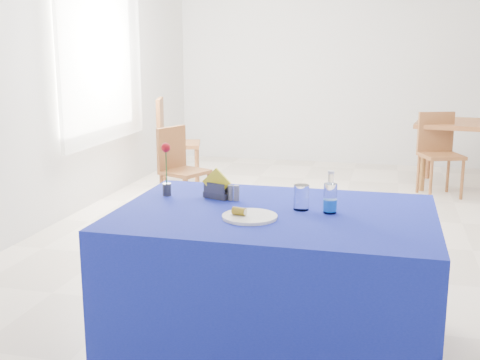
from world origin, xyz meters
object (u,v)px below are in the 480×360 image
(chair_win_a, at_px, (179,164))
(chair_win_b, at_px, (171,137))
(plate, at_px, (250,217))
(chair_bg_left, at_px, (438,148))
(water_bottle, at_px, (330,199))
(blue_table, at_px, (274,281))

(chair_win_a, height_order, chair_win_b, chair_win_b)
(plate, bearing_deg, chair_win_b, 116.04)
(plate, distance_m, chair_win_b, 3.95)
(chair_bg_left, xyz_separation_m, chair_win_b, (-2.90, -0.42, 0.07))
(plate, bearing_deg, water_bottle, 27.47)
(plate, xyz_separation_m, water_bottle, (0.37, 0.19, 0.06))
(water_bottle, bearing_deg, plate, -152.53)
(plate, relative_size, chair_bg_left, 0.30)
(blue_table, bearing_deg, chair_win_b, 118.34)
(water_bottle, bearing_deg, chair_win_b, 122.06)
(water_bottle, height_order, chair_win_a, water_bottle)
(chair_win_a, bearing_deg, water_bottle, -122.26)
(chair_bg_left, height_order, chair_win_b, chair_win_b)
(plate, bearing_deg, chair_win_a, 116.59)
(chair_bg_left, distance_m, chair_win_b, 2.93)
(chair_bg_left, distance_m, chair_win_a, 2.82)
(chair_win_a, xyz_separation_m, chair_win_b, (-0.44, 0.96, 0.11))
(plate, height_order, water_bottle, water_bottle)
(chair_win_a, relative_size, chair_win_b, 0.81)
(chair_win_a, bearing_deg, blue_table, -127.27)
(plate, distance_m, blue_table, 0.43)
(water_bottle, xyz_separation_m, chair_win_a, (-1.66, 2.40, -0.35))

